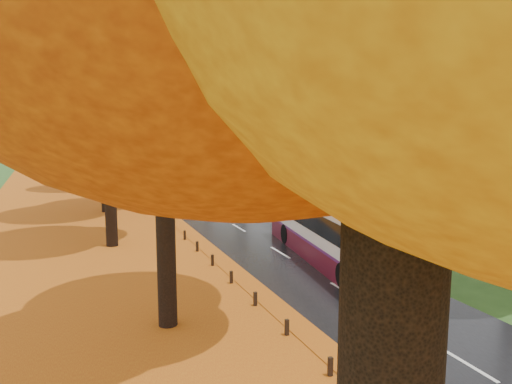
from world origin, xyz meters
TOP-DOWN VIEW (x-y plane):
  - ground at (0.00, 0.00)m, footprint 160.00×160.00m
  - road at (0.00, 25.00)m, footprint 6.50×90.00m
  - centre_line at (0.00, 25.00)m, footprint 0.12×90.00m
  - leaf_verge at (-9.00, 25.00)m, footprint 12.00×90.00m
  - leaf_drift at (-3.05, 25.00)m, footprint 0.90×90.00m
  - trees_left at (-7.18, 27.06)m, footprint 9.20×74.00m
  - trees_right at (7.19, 26.91)m, footprint 9.30×74.20m
  - bollard_row at (-3.70, 4.70)m, footprint 0.11×23.51m
  - streetlamp_near at (3.95, 8.00)m, footprint 2.45×0.18m
  - streetlamp_mid at (3.95, 30.00)m, footprint 2.45×0.18m
  - streetlamp_far at (3.95, 52.00)m, footprint 2.45×0.18m
  - bus at (1.75, 9.97)m, footprint 4.01×11.58m
  - car_white at (-2.34, 34.95)m, footprint 2.59×4.20m
  - car_silver at (-2.35, 35.88)m, footprint 2.92×4.90m
  - car_dark at (-2.35, 48.02)m, footprint 3.07×5.00m

SIDE VIEW (x-z plane):
  - ground at x=0.00m, z-range 0.00..0.00m
  - leaf_verge at x=-9.00m, z-range 0.00..0.02m
  - road at x=0.00m, z-range 0.00..0.04m
  - leaf_drift at x=-3.05m, z-range 0.04..0.05m
  - centre_line at x=0.00m, z-range 0.04..0.05m
  - bollard_row at x=-3.70m, z-range 0.00..0.52m
  - car_white at x=-2.34m, z-range 0.04..1.38m
  - car_dark at x=-2.35m, z-range 0.04..1.39m
  - car_silver at x=-2.35m, z-range 0.04..1.56m
  - bus at x=1.75m, z-range 0.11..3.10m
  - streetlamp_near at x=3.95m, z-range 0.71..8.71m
  - streetlamp_mid at x=3.95m, z-range 0.71..8.71m
  - streetlamp_far at x=3.95m, z-range 0.71..8.71m
  - trees_left at x=-7.18m, z-range 2.59..16.48m
  - trees_right at x=7.19m, z-range 2.71..16.67m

